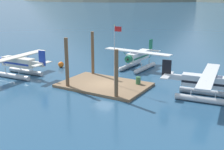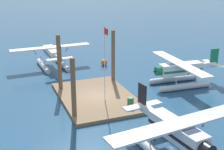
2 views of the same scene
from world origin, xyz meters
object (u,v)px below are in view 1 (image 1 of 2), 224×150
at_px(flagpole, 115,49).
at_px(seaplane_silver_stbd_fwd, 205,85).
at_px(seaplane_white_bow_centre, 138,58).
at_px(fuel_drum, 138,80).
at_px(seaplane_cream_port_aft, 18,65).
at_px(mooring_buoy, 61,64).

bearing_deg(flagpole, seaplane_silver_stbd_fwd, 6.99).
xyz_separation_m(seaplane_white_bow_centre, seaplane_silver_stbd_fwd, (11.63, -7.99, 0.00)).
bearing_deg(seaplane_white_bow_centre, flagpole, -81.10).
distance_m(flagpole, fuel_drum, 4.76).
xyz_separation_m(seaplane_cream_port_aft, seaplane_white_bow_centre, (12.12, 11.64, 0.00)).
bearing_deg(seaplane_white_bow_centre, fuel_drum, -64.10).
height_order(flagpole, mooring_buoy, flagpole).
height_order(flagpole, seaplane_cream_port_aft, flagpole).
relative_size(mooring_buoy, seaplane_cream_port_aft, 0.08).
xyz_separation_m(seaplane_cream_port_aft, seaplane_silver_stbd_fwd, (23.75, 3.65, 0.00)).
relative_size(fuel_drum, mooring_buoy, 1.01).
xyz_separation_m(flagpole, fuel_drum, (2.27, 1.58, -3.87)).
bearing_deg(seaplane_cream_port_aft, flagpole, 10.03).
distance_m(seaplane_cream_port_aft, seaplane_silver_stbd_fwd, 24.03).
distance_m(flagpole, seaplane_cream_port_aft, 14.11).
bearing_deg(seaplane_cream_port_aft, mooring_buoy, 74.96).
bearing_deg(fuel_drum, mooring_buoy, 169.45).
bearing_deg(flagpole, seaplane_white_bow_centre, 98.90).
bearing_deg(fuel_drum, flagpole, -145.26).
distance_m(seaplane_cream_port_aft, seaplane_white_bow_centre, 16.80).
xyz_separation_m(flagpole, seaplane_cream_port_aft, (-13.57, -2.40, -3.04)).
relative_size(fuel_drum, seaplane_silver_stbd_fwd, 0.08).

